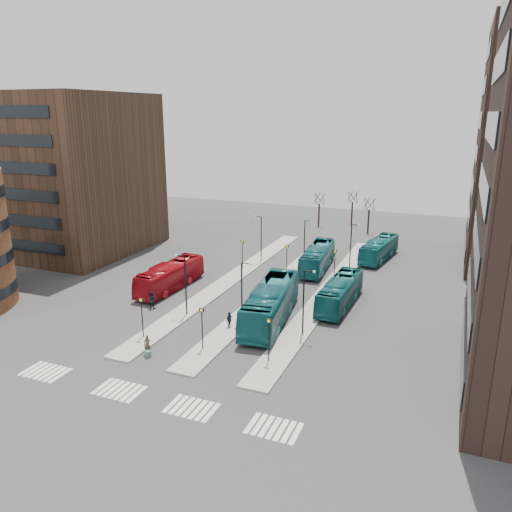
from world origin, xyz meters
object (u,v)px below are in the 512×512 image
at_px(suitcase, 148,354).
at_px(teal_bus_c, 340,292).
at_px(commuter_a, 152,300).
at_px(commuter_c, 239,326).
at_px(red_bus, 170,276).
at_px(commuter_b, 229,320).
at_px(teal_bus_b, 317,258).
at_px(teal_bus_d, 379,249).
at_px(traveller, 147,345).
at_px(teal_bus_a, 271,303).

bearing_deg(suitcase, teal_bus_c, 78.25).
distance_m(suitcase, teal_bus_c, 21.05).
relative_size(commuter_a, commuter_c, 1.16).
xyz_separation_m(red_bus, commuter_a, (1.34, -5.82, -0.62)).
bearing_deg(commuter_a, commuter_b, 164.82).
distance_m(commuter_b, commuter_c, 1.63).
relative_size(commuter_a, commuter_b, 1.10).
bearing_deg(commuter_c, teal_bus_b, -148.99).
height_order(suitcase, teal_bus_d, teal_bus_d).
relative_size(traveller, commuter_c, 1.06).
bearing_deg(commuter_b, teal_bus_c, -30.55).
distance_m(red_bus, commuter_c, 14.74).
xyz_separation_m(teal_bus_d, commuter_b, (-9.29, -28.29, -0.65)).
distance_m(teal_bus_b, teal_bus_d, 10.02).
height_order(teal_bus_a, teal_bus_d, teal_bus_a).
distance_m(teal_bus_a, commuter_a, 12.60).
xyz_separation_m(red_bus, teal_bus_c, (19.08, 2.19, -0.05)).
xyz_separation_m(teal_bus_a, teal_bus_c, (5.28, 6.41, -0.36)).
bearing_deg(commuter_c, commuter_a, -67.67).
bearing_deg(commuter_c, suitcase, -2.53).
xyz_separation_m(teal_bus_c, commuter_c, (-6.84, -10.36, -0.70)).
height_order(suitcase, teal_bus_a, teal_bus_a).
bearing_deg(commuter_a, suitcase, 115.58).
bearing_deg(teal_bus_a, teal_bus_d, 68.49).
xyz_separation_m(suitcase, commuter_b, (3.79, 7.73, 0.54)).
xyz_separation_m(commuter_a, commuter_c, (10.91, -2.35, -0.13)).
distance_m(teal_bus_c, commuter_c, 12.43).
relative_size(teal_bus_b, teal_bus_d, 1.07).
relative_size(suitcase, commuter_c, 0.35).
bearing_deg(commuter_b, traveller, 160.56).
xyz_separation_m(teal_bus_b, teal_bus_c, (5.54, -11.23, -0.09)).
xyz_separation_m(teal_bus_b, traveller, (-6.83, -27.97, -0.74)).
height_order(traveller, commuter_a, commuter_a).
bearing_deg(teal_bus_c, suitcase, -123.08).
height_order(suitcase, teal_bus_c, teal_bus_c).
bearing_deg(commuter_c, commuter_b, -86.95).
xyz_separation_m(red_bus, traveller, (6.72, -14.55, -0.70)).
xyz_separation_m(red_bus, commuter_c, (12.24, -8.17, -0.75)).
relative_size(suitcase, traveller, 0.33).
xyz_separation_m(commuter_a, commuter_b, (9.51, -1.49, -0.09)).
distance_m(teal_bus_a, commuter_c, 4.38).
bearing_deg(traveller, commuter_a, 98.82).
xyz_separation_m(traveller, commuter_b, (4.14, 7.24, -0.00)).
height_order(traveller, commuter_c, traveller).
bearing_deg(red_bus, traveller, -63.30).
relative_size(traveller, commuter_b, 1.00).
relative_size(teal_bus_c, commuter_c, 6.83).
distance_m(traveller, commuter_c, 8.45).
bearing_deg(suitcase, teal_bus_b, 100.31).
distance_m(teal_bus_c, commuter_b, 12.59).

